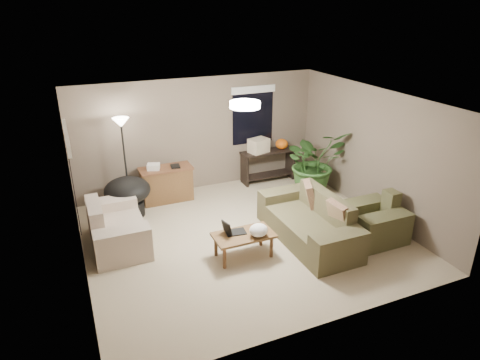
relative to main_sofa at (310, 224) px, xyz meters
name	(u,v)px	position (x,y,z in m)	size (l,w,h in m)	color
room_shell	(245,173)	(-1.05, 0.52, 0.96)	(5.50, 5.50, 5.50)	tan
main_sofa	(310,224)	(0.00, 0.00, 0.00)	(0.95, 2.20, 0.85)	#49442C
throw_pillows	(323,204)	(0.26, 0.00, 0.36)	(0.39, 1.38, 0.47)	#8C7251
loveseat	(116,229)	(-3.21, 1.19, 0.00)	(0.90, 1.60, 0.85)	beige
armchair	(373,222)	(1.08, -0.39, 0.00)	(0.95, 1.00, 0.85)	brown
coffee_table	(244,237)	(-1.31, -0.05, 0.06)	(1.00, 0.55, 0.42)	brown
laptop	(232,230)	(-1.48, 0.05, 0.19)	(0.40, 0.27, 0.24)	black
plastic_bag	(259,230)	(-1.11, -0.20, 0.23)	(0.31, 0.28, 0.21)	white
desk	(167,184)	(-1.94, 2.60, 0.08)	(1.10, 0.50, 0.75)	brown
desk_papers	(158,167)	(-2.10, 2.59, 0.51)	(0.70, 0.31, 0.12)	silver
console_table	(268,163)	(0.53, 2.73, 0.14)	(1.30, 0.40, 0.75)	black
pumpkin	(282,144)	(0.88, 2.73, 0.58)	(0.29, 0.29, 0.24)	orange
cardboard_box	(259,146)	(0.28, 2.73, 0.62)	(0.43, 0.32, 0.32)	beige
papasan_chair	(128,194)	(-2.81, 2.21, 0.17)	(1.03, 1.03, 0.80)	black
floor_lamp	(122,134)	(-2.75, 2.56, 1.30)	(0.32, 0.32, 1.91)	black
ceiling_fixture	(245,105)	(-1.05, 0.52, 2.15)	(0.50, 0.50, 0.10)	white
houseplant	(314,169)	(1.13, 1.70, 0.28)	(1.32, 1.47, 1.15)	#2D5923
cat_scratching_post	(320,183)	(1.32, 1.70, -0.08)	(0.32, 0.32, 0.50)	tan
window_left	(70,160)	(-3.77, 0.82, 1.49)	(0.05, 1.56, 1.33)	black
window_back	(253,105)	(0.25, 3.00, 1.49)	(1.06, 0.05, 1.33)	black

